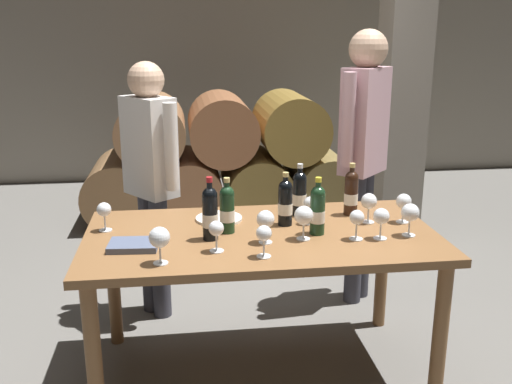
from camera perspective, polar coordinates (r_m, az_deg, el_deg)
The scene contains 27 objects.
ground_plane at distance 3.14m, azimuth 0.50°, elevation -17.23°, with size 14.00×14.00×0.00m, color #66635E.
cellar_back_wall at distance 6.82m, azimuth -4.52°, elevation 13.22°, with size 10.00×0.24×2.80m, color gray.
barrel_stack at distance 5.35m, azimuth -3.37°, elevation 3.12°, with size 2.49×0.90×1.15m.
stone_pillar at distance 4.54m, azimuth 14.33°, elevation 10.19°, with size 0.32×0.32×2.60m, color gray.
dining_table at distance 2.83m, azimuth 0.53°, elevation -5.81°, with size 1.70×0.90×0.76m.
wine_bottle_0 at distance 3.03m, azimuth 4.34°, elevation -0.10°, with size 0.07×0.07×0.28m.
wine_bottle_1 at distance 2.77m, azimuth -2.88°, elevation -1.66°, with size 0.07×0.07×0.27m.
wine_bottle_2 at distance 3.07m, azimuth 9.41°, elevation -0.05°, with size 0.07×0.07×0.28m.
wine_bottle_3 at distance 2.76m, azimuth 6.12°, elevation -1.74°, with size 0.07×0.07×0.28m.
wine_bottle_4 at distance 2.87m, azimuth 2.92°, elevation -1.01°, with size 0.07×0.07×0.27m.
wine_bottle_5 at distance 2.68m, azimuth -4.58°, elevation -2.07°, with size 0.07×0.07×0.30m.
wine_glass_0 at distance 2.75m, azimuth 12.32°, elevation -2.47°, with size 0.08×0.08×0.15m.
wine_glass_1 at distance 2.47m, azimuth 0.79°, elevation -4.27°, with size 0.07×0.07×0.14m.
wine_glass_2 at distance 2.82m, azimuth 15.04°, elevation -2.06°, with size 0.09×0.09×0.16m.
wine_glass_3 at distance 2.72m, azimuth 9.97°, elevation -2.63°, with size 0.07×0.07×0.14m.
wine_glass_4 at distance 2.54m, azimuth -3.97°, elevation -3.77°, with size 0.07×0.07×0.14m.
wine_glass_5 at distance 2.63m, azimuth 1.04°, elevation -2.80°, with size 0.08×0.08×0.16m.
wine_glass_6 at distance 2.68m, azimuth 4.76°, elevation -2.40°, with size 0.09×0.09×0.16m.
wine_glass_7 at distance 2.90m, azimuth 5.42°, elevation -1.25°, with size 0.07×0.07×0.14m.
wine_glass_8 at distance 2.96m, azimuth 11.14°, elevation -0.98°, with size 0.08×0.08×0.15m.
wine_glass_9 at distance 3.00m, azimuth 14.43°, elevation -0.99°, with size 0.08×0.08×0.15m.
wine_glass_10 at distance 2.43m, azimuth -9.55°, elevation -4.54°, with size 0.09×0.09×0.16m.
wine_glass_11 at distance 2.89m, azimuth -14.83°, elevation -1.82°, with size 0.07×0.07×0.14m.
tasting_notebook at distance 2.66m, azimuth -12.05°, elevation -5.16°, with size 0.22×0.16×0.03m, color #4C5670.
serving_plate at distance 2.99m, azimuth -3.70°, elevation -2.64°, with size 0.24×0.24×0.01m, color white.
sommelier_presenting at distance 3.59m, azimuth 10.61°, elevation 4.87°, with size 0.37×0.38×1.72m.
taster_seated_left at distance 3.42m, azimuth -10.42°, elevation 2.23°, with size 0.34×0.41×1.54m.
Camera 1 is at (-0.37, -2.60, 1.72)m, focal length 40.34 mm.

